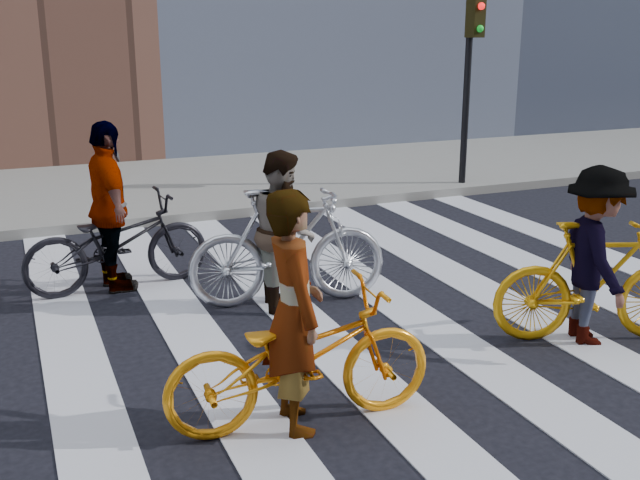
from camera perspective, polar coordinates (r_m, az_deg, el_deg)
ground at (r=7.17m, az=4.89°, el=-7.44°), size 100.00×100.00×0.00m
sidewalk_far at (r=13.94m, az=-9.57°, el=4.23°), size 100.00×5.00×0.15m
zebra_crosswalk at (r=7.17m, az=4.89°, el=-7.40°), size 8.25×10.00×0.01m
traffic_signal at (r=13.44m, az=11.41°, el=13.20°), size 0.22×0.42×3.33m
bike_yellow_left at (r=5.48m, az=-1.50°, el=-8.98°), size 2.05×0.85×1.05m
bike_silver_mid at (r=7.81m, az=-2.47°, el=-0.54°), size 2.16×0.96×1.25m
bike_yellow_right at (r=7.36m, az=20.30°, el=-3.00°), size 1.98×1.16×1.15m
bike_dark_rear at (r=8.59m, az=-15.21°, el=-0.20°), size 2.10×0.89×1.07m
rider_left at (r=5.32m, az=-2.03°, el=-5.49°), size 0.48×0.68×1.78m
rider_mid at (r=7.74m, az=-2.84°, el=0.82°), size 0.76×0.90×1.65m
rider_right at (r=7.26m, az=20.20°, el=-1.16°), size 0.94×1.22×1.65m
rider_rear at (r=8.48m, az=-15.74°, el=2.40°), size 0.56×1.14×1.89m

